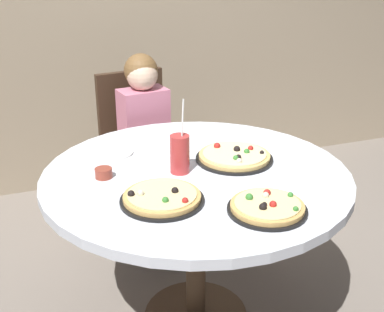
% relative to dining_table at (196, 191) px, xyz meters
% --- Properties ---
extents(dining_table, '(1.27, 1.27, 0.75)m').
position_rel_dining_table_xyz_m(dining_table, '(0.00, 0.00, 0.00)').
color(dining_table, silver).
rests_on(dining_table, ground_plane).
extents(chair_wooden, '(0.45, 0.45, 0.95)m').
position_rel_dining_table_xyz_m(chair_wooden, '(-0.01, 0.93, -0.13)').
color(chair_wooden, '#382619').
rests_on(chair_wooden, ground_plane).
extents(diner_child, '(0.30, 0.43, 1.08)m').
position_rel_dining_table_xyz_m(diner_child, '(0.01, 0.75, -0.17)').
color(diner_child, '#3F4766').
rests_on(diner_child, ground_plane).
extents(pizza_veggie, '(0.31, 0.31, 0.05)m').
position_rel_dining_table_xyz_m(pizza_veggie, '(-0.21, -0.20, 0.11)').
color(pizza_veggie, black).
rests_on(pizza_veggie, dining_table).
extents(pizza_cheese, '(0.34, 0.34, 0.05)m').
position_rel_dining_table_xyz_m(pizza_cheese, '(0.20, 0.05, 0.11)').
color(pizza_cheese, black).
rests_on(pizza_cheese, dining_table).
extents(pizza_pepperoni, '(0.28, 0.28, 0.05)m').
position_rel_dining_table_xyz_m(pizza_pepperoni, '(0.11, -0.40, 0.11)').
color(pizza_pepperoni, black).
rests_on(pizza_pepperoni, dining_table).
extents(soda_cup, '(0.08, 0.08, 0.31)m').
position_rel_dining_table_xyz_m(soda_cup, '(-0.06, 0.02, 0.17)').
color(soda_cup, '#B73333').
rests_on(soda_cup, dining_table).
extents(sauce_bowl, '(0.07, 0.07, 0.04)m').
position_rel_dining_table_xyz_m(sauce_bowl, '(-0.37, 0.08, 0.11)').
color(sauce_bowl, brown).
rests_on(sauce_bowl, dining_table).
extents(plate_small, '(0.18, 0.18, 0.01)m').
position_rel_dining_table_xyz_m(plate_small, '(-0.28, 0.31, 0.10)').
color(plate_small, white).
rests_on(plate_small, dining_table).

